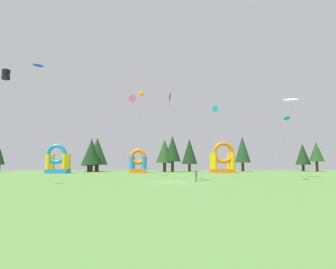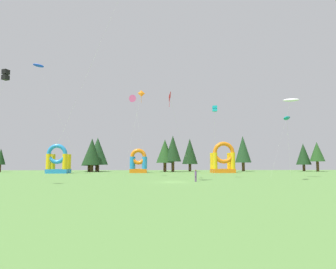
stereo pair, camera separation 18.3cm
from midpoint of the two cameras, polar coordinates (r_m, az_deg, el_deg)
ground_plane at (r=38.75m, az=1.04°, el=-9.03°), size 120.00×120.00×0.00m
kite_pink_delta at (r=55.62m, az=-6.49°, el=6.78°), size 3.61×1.64×14.88m
kite_black_box at (r=38.05m, az=-28.42°, el=9.93°), size 3.58×1.80×12.70m
kite_teal_parafoil at (r=45.99m, az=21.79°, el=2.91°), size 2.16×2.56×9.27m
kite_orange_diamond at (r=48.42m, az=-5.01°, el=7.60°), size 3.40×2.39×13.91m
kite_red_diamond at (r=45.72m, az=0.28°, el=7.13°), size 4.12×3.32×13.03m
kite_cyan_box at (r=49.54m, az=9.00°, el=4.87°), size 0.84×3.13×11.69m
kite_blue_parafoil at (r=72.77m, az=-23.37°, el=11.94°), size 11.53×1.01×24.25m
kite_white_parafoil at (r=55.08m, az=22.46°, el=6.09°), size 4.69×2.63×13.41m
person_far_side at (r=39.29m, az=5.43°, el=-7.60°), size 0.35×0.35×1.56m
inflatable_yellow_castle at (r=74.03m, az=10.49°, el=-4.97°), size 5.48×4.22×7.47m
inflatable_blue_arch at (r=73.85m, az=-20.15°, el=-4.97°), size 4.82×4.04×6.74m
inflatable_orange_dome at (r=73.00m, az=-5.57°, el=-5.61°), size 4.05×4.34×5.80m
tree_row_0 at (r=89.83m, az=-29.20°, el=-3.71°), size 2.41×2.41×6.16m
tree_row_1 at (r=85.72m, az=-14.70°, el=-3.93°), size 4.26×4.26×7.16m
tree_row_2 at (r=82.56m, az=-14.22°, el=-3.20°), size 4.95×4.95×8.92m
tree_row_3 at (r=85.78m, az=-13.21°, el=-3.12°), size 5.83×5.83×9.45m
tree_row_4 at (r=80.99m, az=-0.53°, el=-3.21°), size 4.68×4.68×8.74m
tree_row_5 at (r=80.60m, az=1.00°, el=-2.73°), size 4.46×4.46×9.74m
tree_row_6 at (r=85.08m, az=4.24°, el=-3.23°), size 4.43×4.43×9.27m
tree_row_7 at (r=88.30m, az=14.14°, el=-2.77°), size 4.54×4.54×10.07m
tree_row_8 at (r=94.90m, az=24.43°, el=-3.42°), size 4.15×4.15×7.99m
tree_row_9 at (r=93.51m, az=26.56°, el=-2.97°), size 4.02×4.02×8.25m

